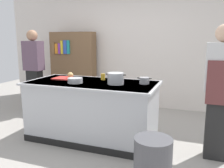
{
  "coord_description": "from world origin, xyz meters",
  "views": [
    {
      "loc": [
        1.5,
        -3.18,
        1.54
      ],
      "look_at": [
        0.25,
        0.2,
        0.85
      ],
      "focal_mm": 37.81,
      "sensor_mm": 36.0,
      "label": 1
    }
  ],
  "objects": [
    {
      "name": "cutting_board",
      "position": [
        -0.51,
        0.1,
        0.91
      ],
      "size": [
        0.4,
        0.28,
        0.02
      ],
      "primitive_type": "cube",
      "color": "red",
      "rests_on": "counter_island"
    },
    {
      "name": "back_wall",
      "position": [
        0.0,
        2.1,
        1.5
      ],
      "size": [
        6.4,
        0.12,
        3.0
      ],
      "primitive_type": "cube",
      "color": "silver",
      "rests_on": "ground_plane"
    },
    {
      "name": "onion",
      "position": [
        -0.43,
        0.11,
        0.97
      ],
      "size": [
        0.09,
        0.09,
        0.09
      ],
      "primitive_type": "sphere",
      "color": "tan",
      "rests_on": "cutting_board"
    },
    {
      "name": "ground_plane",
      "position": [
        0.0,
        0.0,
        0.0
      ],
      "size": [
        10.0,
        10.0,
        0.0
      ],
      "primitive_type": "plane",
      "color": "#9E9991"
    },
    {
      "name": "bookshelf",
      "position": [
        -1.33,
        1.8,
        0.85
      ],
      "size": [
        1.1,
        0.31,
        1.7
      ],
      "color": "brown",
      "rests_on": "ground_plane"
    },
    {
      "name": "counter_island",
      "position": [
        0.0,
        -0.0,
        0.47
      ],
      "size": [
        1.98,
        0.98,
        0.9
      ],
      "color": "#B7BABF",
      "rests_on": "ground_plane"
    },
    {
      "name": "juice_cup",
      "position": [
        0.09,
        0.23,
        0.95
      ],
      "size": [
        0.07,
        0.07,
        0.1
      ],
      "primitive_type": "cylinder",
      "color": "yellow",
      "rests_on": "counter_island"
    },
    {
      "name": "mixing_bowl",
      "position": [
        -0.2,
        -0.16,
        0.94
      ],
      "size": [
        0.22,
        0.22,
        0.08
      ],
      "primitive_type": "cylinder",
      "color": "#B7BABF",
      "rests_on": "counter_island"
    },
    {
      "name": "person_chef",
      "position": [
        1.77,
        -0.01,
        0.91
      ],
      "size": [
        0.38,
        0.25,
        1.72
      ],
      "rotation": [
        0.0,
        0.0,
        1.53
      ],
      "color": "black",
      "rests_on": "ground_plane"
    },
    {
      "name": "stock_pot",
      "position": [
        0.39,
        -0.04,
        0.98
      ],
      "size": [
        0.3,
        0.24,
        0.16
      ],
      "color": "#B7BABF",
      "rests_on": "counter_island"
    },
    {
      "name": "sauce_pan",
      "position": [
        0.77,
        0.13,
        0.95
      ],
      "size": [
        0.21,
        0.14,
        0.1
      ],
      "color": "#99999E",
      "rests_on": "counter_island"
    },
    {
      "name": "trash_bin",
      "position": [
        1.12,
        -0.97,
        0.28
      ],
      "size": [
        0.39,
        0.39,
        0.57
      ],
      "primitive_type": "cylinder",
      "color": "#4C4C51",
      "rests_on": "ground_plane"
    },
    {
      "name": "person_guest",
      "position": [
        -1.71,
        0.83,
        0.91
      ],
      "size": [
        0.38,
        0.24,
        1.72
      ],
      "rotation": [
        0.0,
        0.0,
        -1.82
      ],
      "color": "black",
      "rests_on": "ground_plane"
    }
  ]
}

